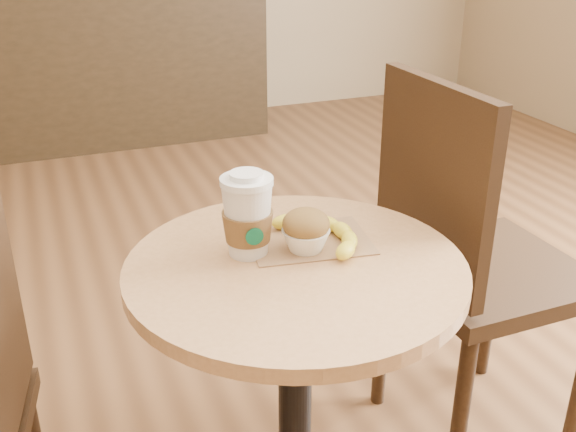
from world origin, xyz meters
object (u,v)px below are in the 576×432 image
object	(u,v)px
coffee_cup	(248,218)
banana	(321,234)
cafe_table	(295,363)
chair_right	(468,258)
muffin	(306,230)

from	to	relation	value
coffee_cup	banana	size ratio (longest dim) A/B	0.76
banana	coffee_cup	bearing A→B (deg)	160.74
cafe_table	banana	xyz separation A→B (m)	(0.08, 0.06, 0.25)
cafe_table	chair_right	size ratio (longest dim) A/B	0.73
cafe_table	coffee_cup	xyz separation A→B (m)	(-0.07, 0.07, 0.31)
muffin	cafe_table	bearing A→B (deg)	-134.01
cafe_table	muffin	world-z (taller)	muffin
chair_right	banana	bearing A→B (deg)	104.17
coffee_cup	muffin	distance (m)	0.12
cafe_table	chair_right	bearing A→B (deg)	18.56
cafe_table	coffee_cup	size ratio (longest dim) A/B	4.45
chair_right	coffee_cup	world-z (taller)	chair_right
cafe_table	chair_right	world-z (taller)	chair_right
muffin	banana	size ratio (longest dim) A/B	0.43
cafe_table	coffee_cup	distance (m)	0.33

